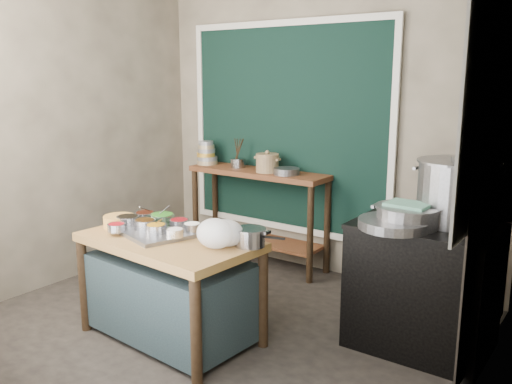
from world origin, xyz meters
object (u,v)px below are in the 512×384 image
Objects in this scene: stock_pot at (457,192)px; steamer at (407,216)px; back_counter at (258,217)px; utensil_cup at (238,163)px; prep_table at (170,288)px; yellow_basin at (119,221)px; saucepan at (250,237)px; condiment_tray at (154,231)px; stove_block at (423,288)px; ceramic_crock at (267,164)px.

stock_pot reaches higher than steamer.
utensil_cup is at bearing 176.91° from back_counter.
stock_pot is at bearing 36.74° from prep_table.
saucepan is at bearing 10.45° from yellow_basin.
steamer reaches higher than back_counter.
yellow_basin is (-0.31, -0.05, 0.03)m from condiment_tray.
utensil_cup is (-2.16, 0.74, 0.57)m from stove_block.
utensil_cup reaches higher than saucepan.
condiment_tray is at bearing -81.89° from back_counter.
condiment_tray is at bearing -154.62° from steamer.
ceramic_crock reaches higher than steamer.
steamer reaches higher than condiment_tray.
steamer is at bearing -23.29° from utensil_cup.
ceramic_crock reaches higher than utensil_cup.
yellow_basin is 1.71m from utensil_cup.
prep_table is 5.39× the size of ceramic_crock.
stove_block is at bearing 59.79° from steamer.
prep_table is 0.64m from yellow_basin.
stove_block is 3.94× the size of yellow_basin.
prep_table is at bearing -80.31° from ceramic_crock.
yellow_basin is at bearing -154.50° from stove_block.
stove_block is at bearing 28.29° from condiment_tray.
stove_block is 0.55m from steamer.
prep_table is 2.29× the size of stock_pot.
steamer is at bearing 25.38° from condiment_tray.
back_counter reaches higher than prep_table.
yellow_basin is 1.04× the size of saucepan.
ceramic_crock is (-0.84, 1.44, 0.22)m from saucepan.
back_counter is 3.38× the size of steamer.
yellow_basin is 0.53× the size of steamer.
stock_pot reaches higher than yellow_basin.
prep_table is at bearing 1.86° from yellow_basin.
prep_table is 1.76m from stove_block.
back_counter is 0.57m from ceramic_crock.
condiment_tray is at bearing 174.48° from prep_table.
prep_table is 1.39× the size of stove_block.
yellow_basin reaches higher than condiment_tray.
prep_table is at bearing -178.27° from saucepan.
stove_block is 1.49× the size of condiment_tray.
ceramic_crock is at bearing 158.65° from stove_block.
condiment_tray is 2.11m from stock_pot.
back_counter reaches higher than condiment_tray.
prep_table is at bearing -68.28° from utensil_cup.
back_counter is 2.65× the size of stock_pot.
back_counter is 6.26× the size of ceramic_crock.
yellow_basin is (-1.98, -0.94, 0.37)m from stove_block.
ceramic_crock is at bearing 93.52° from condiment_tray.
prep_table is 0.74m from saucepan.
ceramic_crock is 0.42× the size of stock_pot.
saucepan is at bearing -59.65° from ceramic_crock.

